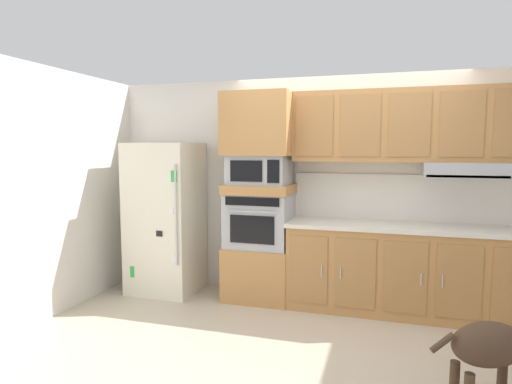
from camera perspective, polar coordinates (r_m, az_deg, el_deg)
ground_plane at (r=4.24m, az=9.82°, el=-17.90°), size 9.60×9.60×0.00m
back_kitchen_wall at (r=5.02m, az=11.64°, el=0.51°), size 6.20×0.12×2.50m
side_panel_left at (r=5.07m, az=-23.09°, el=0.23°), size 0.12×7.10×2.50m
refrigerator at (r=5.25m, az=-11.80°, el=-3.33°), size 0.76×0.73×1.76m
oven_base_cabinet at (r=5.01m, az=0.49°, el=-10.46°), size 0.74×0.62×0.60m
built_in_oven at (r=4.87m, az=0.49°, el=-3.67°), size 0.70×0.62×0.60m
appliance_mid_shelf at (r=4.83m, az=0.50°, el=0.43°), size 0.74×0.62×0.10m
microwave at (r=4.81m, az=0.50°, el=2.92°), size 0.64×0.54×0.32m
appliance_upper_cabinet at (r=4.82m, az=0.51°, el=8.87°), size 0.74×0.62×0.68m
lower_cabinet_run at (r=4.80m, az=21.77°, el=-9.86°), size 2.84×0.63×0.88m
countertop_slab at (r=4.70m, az=21.97°, el=-4.43°), size 2.88×0.64×0.04m
backsplash_panel at (r=4.95m, az=21.80°, el=-0.78°), size 2.88×0.02×0.50m
upper_cabinet_with_hood at (r=4.76m, az=22.53°, el=7.77°), size 2.84×0.48×0.88m
dog at (r=3.39m, az=29.42°, el=-17.03°), size 0.88×0.49×0.65m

